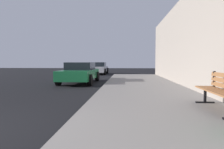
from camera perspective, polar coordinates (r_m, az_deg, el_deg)
The scene contains 4 objects.
sidewalk at distance 3.31m, azimuth 20.18°, elevation -18.14°, with size 4.00×32.00×0.15m, color gray.
bench at distance 5.40m, azimuth 28.92°, elevation -3.49°, with size 0.54×1.88×0.89m.
car_green at distance 12.45m, azimuth -9.09°, elevation 0.55°, with size 1.97×4.31×1.27m.
car_silver at distance 21.49m, azimuth -4.01°, elevation 1.82°, with size 1.97×4.26×1.27m.
Camera 1 is at (3.12, -2.95, 1.28)m, focal length 32.13 mm.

